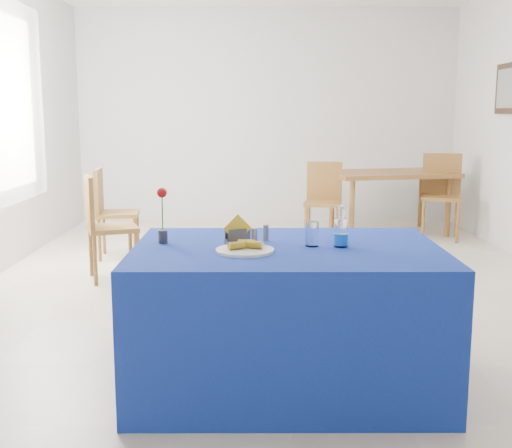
{
  "coord_description": "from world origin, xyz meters",
  "views": [
    {
      "loc": [
        -0.17,
        -5.13,
        1.44
      ],
      "look_at": [
        -0.16,
        -2.1,
        0.92
      ],
      "focal_mm": 45.0,
      "sensor_mm": 36.0,
      "label": 1
    }
  ],
  "objects_px": {
    "plate": "(245,250)",
    "blue_table": "(286,316)",
    "water_bottle": "(341,233)",
    "chair_bg_left": "(324,196)",
    "chair_win_b": "(110,207)",
    "chair_bg_right": "(441,190)",
    "oak_table": "(389,178)",
    "chair_win_a": "(102,220)"
  },
  "relations": [
    {
      "from": "plate",
      "to": "blue_table",
      "type": "bearing_deg",
      "value": 31.9
    },
    {
      "from": "water_bottle",
      "to": "plate",
      "type": "bearing_deg",
      "value": -165.87
    },
    {
      "from": "chair_bg_left",
      "to": "chair_win_b",
      "type": "height_order",
      "value": "chair_win_b"
    },
    {
      "from": "water_bottle",
      "to": "chair_bg_right",
      "type": "height_order",
      "value": "chair_bg_right"
    },
    {
      "from": "chair_bg_right",
      "to": "chair_bg_left",
      "type": "bearing_deg",
      "value": -158.35
    },
    {
      "from": "chair_bg_right",
      "to": "chair_win_b",
      "type": "distance_m",
      "value": 3.78
    },
    {
      "from": "blue_table",
      "to": "chair_bg_left",
      "type": "relative_size",
      "value": 1.78
    },
    {
      "from": "blue_table",
      "to": "chair_win_b",
      "type": "xyz_separation_m",
      "value": [
        -1.62,
        3.1,
        0.14
      ]
    },
    {
      "from": "chair_bg_left",
      "to": "chair_bg_right",
      "type": "xyz_separation_m",
      "value": [
        1.39,
        0.16,
        0.05
      ]
    },
    {
      "from": "oak_table",
      "to": "chair_bg_right",
      "type": "bearing_deg",
      "value": -26.91
    },
    {
      "from": "oak_table",
      "to": "blue_table",
      "type": "bearing_deg",
      "value": -108.29
    },
    {
      "from": "chair_win_a",
      "to": "chair_win_b",
      "type": "height_order",
      "value": "chair_win_a"
    },
    {
      "from": "blue_table",
      "to": "water_bottle",
      "type": "bearing_deg",
      "value": -2.07
    },
    {
      "from": "oak_table",
      "to": "chair_win_b",
      "type": "relative_size",
      "value": 1.79
    },
    {
      "from": "chair_win_a",
      "to": "chair_bg_left",
      "type": "bearing_deg",
      "value": -69.77
    },
    {
      "from": "plate",
      "to": "chair_win_b",
      "type": "height_order",
      "value": "chair_win_b"
    },
    {
      "from": "oak_table",
      "to": "chair_bg_left",
      "type": "bearing_deg",
      "value": -152.29
    },
    {
      "from": "chair_bg_left",
      "to": "blue_table",
      "type": "bearing_deg",
      "value": -88.38
    },
    {
      "from": "plate",
      "to": "chair_win_a",
      "type": "relative_size",
      "value": 0.32
    },
    {
      "from": "chair_bg_left",
      "to": "chair_win_a",
      "type": "relative_size",
      "value": 0.98
    },
    {
      "from": "chair_bg_left",
      "to": "chair_bg_right",
      "type": "height_order",
      "value": "chair_bg_right"
    },
    {
      "from": "plate",
      "to": "water_bottle",
      "type": "relative_size",
      "value": 1.36
    },
    {
      "from": "plate",
      "to": "chair_bg_left",
      "type": "xyz_separation_m",
      "value": [
        0.84,
        4.11,
        -0.25
      ]
    },
    {
      "from": "chair_win_b",
      "to": "chair_bg_right",
      "type": "bearing_deg",
      "value": -80.25
    },
    {
      "from": "oak_table",
      "to": "chair_win_a",
      "type": "height_order",
      "value": "chair_win_a"
    },
    {
      "from": "chair_win_a",
      "to": "chair_win_b",
      "type": "relative_size",
      "value": 1.02
    },
    {
      "from": "blue_table",
      "to": "water_bottle",
      "type": "distance_m",
      "value": 0.53
    },
    {
      "from": "oak_table",
      "to": "chair_bg_left",
      "type": "relative_size",
      "value": 1.8
    },
    {
      "from": "water_bottle",
      "to": "chair_win_b",
      "type": "bearing_deg",
      "value": 121.49
    },
    {
      "from": "water_bottle",
      "to": "oak_table",
      "type": "relative_size",
      "value": 0.13
    },
    {
      "from": "oak_table",
      "to": "chair_win_a",
      "type": "bearing_deg",
      "value": -143.19
    },
    {
      "from": "plate",
      "to": "chair_win_a",
      "type": "height_order",
      "value": "chair_win_a"
    },
    {
      "from": "water_bottle",
      "to": "chair_win_b",
      "type": "xyz_separation_m",
      "value": [
        -1.9,
        3.11,
        -0.31
      ]
    },
    {
      "from": "oak_table",
      "to": "chair_bg_right",
      "type": "xyz_separation_m",
      "value": [
        0.55,
        -0.28,
        -0.11
      ]
    },
    {
      "from": "chair_bg_left",
      "to": "chair_win_a",
      "type": "bearing_deg",
      "value": -129.57
    },
    {
      "from": "water_bottle",
      "to": "chair_win_a",
      "type": "xyz_separation_m",
      "value": [
        -1.77,
        2.22,
        -0.3
      ]
    },
    {
      "from": "water_bottle",
      "to": "blue_table",
      "type": "bearing_deg",
      "value": 177.93
    },
    {
      "from": "oak_table",
      "to": "chair_win_b",
      "type": "xyz_separation_m",
      "value": [
        -3.08,
        -1.32,
        -0.15
      ]
    },
    {
      "from": "oak_table",
      "to": "water_bottle",
      "type": "bearing_deg",
      "value": -104.92
    },
    {
      "from": "blue_table",
      "to": "chair_bg_right",
      "type": "distance_m",
      "value": 4.6
    },
    {
      "from": "water_bottle",
      "to": "chair_bg_left",
      "type": "xyz_separation_m",
      "value": [
        0.34,
        3.98,
        -0.31
      ]
    },
    {
      "from": "chair_bg_right",
      "to": "water_bottle",
      "type": "bearing_deg",
      "value": -97.61
    }
  ]
}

